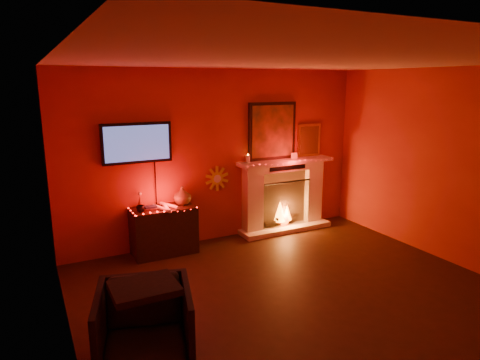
# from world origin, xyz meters

# --- Properties ---
(room) EXTENTS (5.00, 5.00, 5.00)m
(room) POSITION_xyz_m (0.00, 0.00, 1.35)
(room) COLOR black
(room) RESTS_ON ground
(floor) EXTENTS (5.00, 5.00, 0.00)m
(floor) POSITION_xyz_m (0.00, 0.00, 0.00)
(floor) COLOR black
(floor) RESTS_ON ground
(fireplace) EXTENTS (1.72, 0.40, 2.18)m
(fireplace) POSITION_xyz_m (1.14, 2.39, 0.72)
(fireplace) COLOR beige
(fireplace) RESTS_ON floor
(tv) EXTENTS (1.00, 0.07, 1.24)m
(tv) POSITION_xyz_m (-1.30, 2.45, 1.65)
(tv) COLOR black
(tv) RESTS_ON room
(sunburst_clock) EXTENTS (0.40, 0.03, 0.40)m
(sunburst_clock) POSITION_xyz_m (-0.05, 2.48, 1.00)
(sunburst_clock) COLOR gold
(sunburst_clock) RESTS_ON room
(console_table) EXTENTS (0.93, 0.54, 0.98)m
(console_table) POSITION_xyz_m (-1.00, 2.26, 0.39)
(console_table) COLOR black
(console_table) RESTS_ON floor
(armchair) EXTENTS (1.00, 1.02, 0.76)m
(armchair) POSITION_xyz_m (-1.95, -0.21, 0.38)
(armchair) COLOR black
(armchair) RESTS_ON floor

